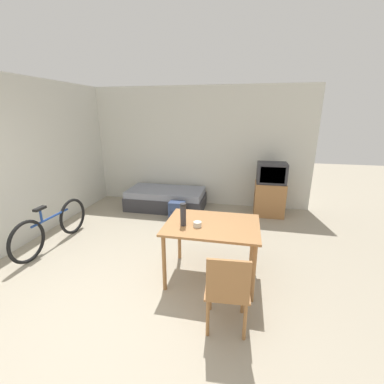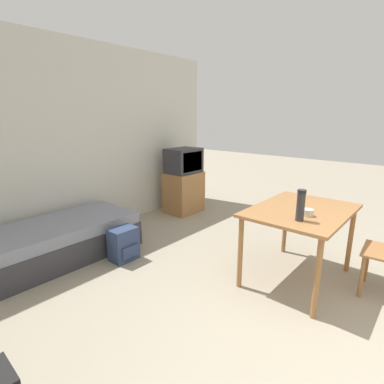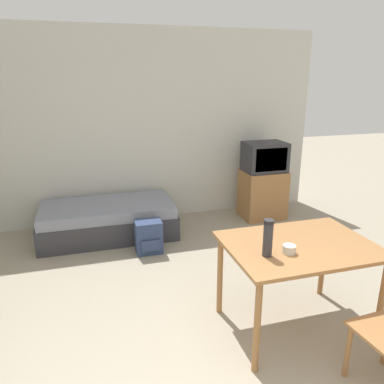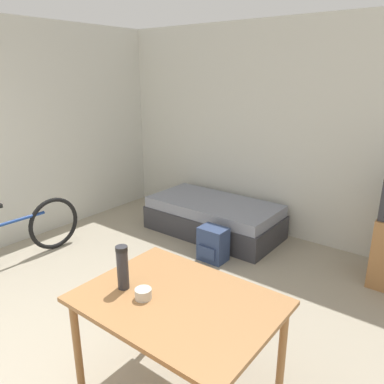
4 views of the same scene
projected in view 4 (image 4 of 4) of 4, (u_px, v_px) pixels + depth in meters
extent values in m
cube|color=silver|center=(268.00, 131.00, 4.83)|extent=(5.52, 0.06, 2.70)
cube|color=silver|center=(26.00, 133.00, 4.64)|extent=(0.06, 4.96, 2.70)
cube|color=#333338|center=(214.00, 222.00, 5.03)|extent=(1.75, 0.89, 0.31)
cube|color=gray|center=(214.00, 206.00, 4.96)|extent=(1.70, 0.86, 0.14)
cube|color=#9E6B3D|center=(178.00, 301.00, 2.25)|extent=(1.18, 0.87, 0.03)
cylinder|color=#9E6B3D|center=(78.00, 351.00, 2.40)|extent=(0.05, 0.05, 0.75)
cylinder|color=#9E6B3D|center=(157.00, 298.00, 2.96)|extent=(0.05, 0.05, 0.75)
cylinder|color=#9E6B3D|center=(282.00, 357.00, 2.34)|extent=(0.05, 0.05, 0.75)
torus|color=black|center=(54.00, 223.00, 4.55)|extent=(0.07, 0.64, 0.64)
cylinder|color=navy|center=(11.00, 222.00, 4.13)|extent=(0.07, 0.78, 0.04)
cylinder|color=#2D2D33|center=(123.00, 267.00, 2.32)|extent=(0.07, 0.07, 0.29)
cylinder|color=black|center=(121.00, 249.00, 2.28)|extent=(0.08, 0.08, 0.03)
cylinder|color=beige|center=(143.00, 294.00, 2.24)|extent=(0.10, 0.10, 0.06)
cube|color=navy|center=(213.00, 244.00, 4.28)|extent=(0.31, 0.23, 0.40)
cube|color=navy|center=(207.00, 253.00, 4.20)|extent=(0.22, 0.03, 0.14)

